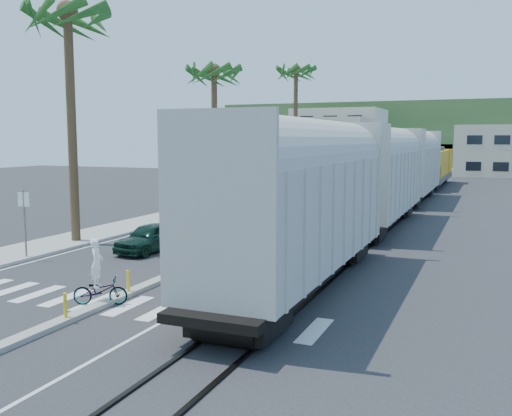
% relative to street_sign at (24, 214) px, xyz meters
% --- Properties ---
extents(ground, '(140.00, 140.00, 0.00)m').
position_rel_street_sign_xyz_m(ground, '(7.30, -2.00, -1.97)').
color(ground, '#28282B').
rests_on(ground, ground).
extents(sidewalk, '(3.00, 90.00, 0.15)m').
position_rel_street_sign_xyz_m(sidewalk, '(-1.20, 23.00, -1.90)').
color(sidewalk, gray).
rests_on(sidewalk, ground).
extents(rails, '(1.56, 100.00, 0.06)m').
position_rel_street_sign_xyz_m(rails, '(12.30, 26.00, -1.94)').
color(rails, black).
rests_on(rails, ground).
extents(median, '(0.45, 60.00, 0.85)m').
position_rel_street_sign_xyz_m(median, '(7.30, 17.96, -1.88)').
color(median, gray).
rests_on(median, ground).
extents(crosswalk, '(14.00, 2.20, 0.01)m').
position_rel_street_sign_xyz_m(crosswalk, '(7.30, -4.00, -1.97)').
color(crosswalk, silver).
rests_on(crosswalk, ground).
extents(lane_markings, '(9.42, 90.00, 0.01)m').
position_rel_street_sign_xyz_m(lane_markings, '(5.15, 23.00, -1.97)').
color(lane_markings, silver).
rests_on(lane_markings, ground).
extents(freight_train, '(3.00, 60.94, 5.85)m').
position_rel_street_sign_xyz_m(freight_train, '(12.30, 20.64, 0.93)').
color(freight_train, '#B4B3A5').
rests_on(freight_train, ground).
extents(palm_trees, '(3.50, 37.20, 13.75)m').
position_rel_street_sign_xyz_m(palm_trees, '(-0.80, 20.70, 8.84)').
color(palm_trees, brown).
rests_on(palm_trees, ground).
extents(street_sign, '(0.60, 0.08, 3.00)m').
position_rel_street_sign_xyz_m(street_sign, '(0.00, 0.00, 0.00)').
color(street_sign, slate).
rests_on(street_sign, ground).
extents(buildings, '(38.00, 27.00, 10.00)m').
position_rel_street_sign_xyz_m(buildings, '(0.89, 69.66, 2.39)').
color(buildings, beige).
rests_on(buildings, ground).
extents(hillside, '(80.00, 20.00, 12.00)m').
position_rel_street_sign_xyz_m(hillside, '(7.30, 98.00, 4.03)').
color(hillside, '#385628').
rests_on(hillside, ground).
extents(car_lead, '(2.21, 4.14, 1.32)m').
position_rel_street_sign_xyz_m(car_lead, '(3.89, 3.58, -1.31)').
color(car_lead, black).
rests_on(car_lead, ground).
extents(car_second, '(2.16, 4.86, 1.54)m').
position_rel_street_sign_xyz_m(car_second, '(3.82, 9.03, -1.20)').
color(car_second, black).
rests_on(car_second, ground).
extents(car_third, '(2.02, 4.88, 1.41)m').
position_rel_street_sign_xyz_m(car_third, '(3.20, 14.12, -1.27)').
color(car_third, black).
rests_on(car_third, ground).
extents(car_rear, '(2.38, 4.64, 1.25)m').
position_rel_street_sign_xyz_m(car_rear, '(3.70, 20.17, -1.35)').
color(car_rear, '#A0A2A5').
rests_on(car_rear, ground).
extents(cyclist, '(1.82, 2.11, 2.09)m').
position_rel_street_sign_xyz_m(cyclist, '(7.08, -4.19, -1.33)').
color(cyclist, '#9EA0A5').
rests_on(cyclist, ground).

